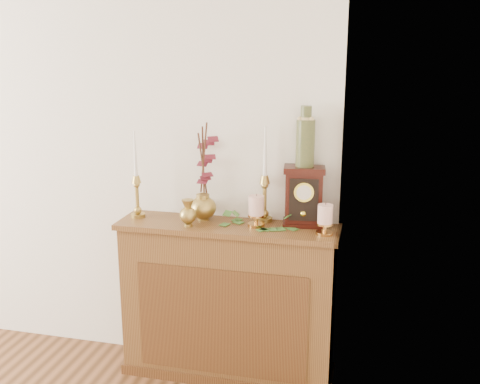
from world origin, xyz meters
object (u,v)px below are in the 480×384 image
(candlestick_left, at_px, (137,190))
(ginger_jar, at_px, (206,175))
(bud_vase, at_px, (188,213))
(candlestick_center, at_px, (265,191))
(mantel_clock, at_px, (304,196))
(ceramic_vase, at_px, (305,139))

(candlestick_left, height_order, ginger_jar, ginger_jar)
(bud_vase, bearing_deg, candlestick_center, 26.42)
(ginger_jar, height_order, mantel_clock, ginger_jar)
(mantel_clock, bearing_deg, candlestick_center, 168.35)
(candlestick_center, relative_size, ginger_jar, 0.96)
(bud_vase, xyz_separation_m, mantel_clock, (0.61, 0.18, 0.09))
(ginger_jar, bearing_deg, bud_vase, -106.45)
(candlestick_left, relative_size, bud_vase, 3.31)
(bud_vase, bearing_deg, ginger_jar, 73.55)
(ceramic_vase, bearing_deg, ginger_jar, -179.74)
(bud_vase, xyz_separation_m, ceramic_vase, (0.61, 0.18, 0.40))
(mantel_clock, height_order, ceramic_vase, ceramic_vase)
(candlestick_left, distance_m, mantel_clock, 0.95)
(bud_vase, distance_m, ceramic_vase, 0.75)
(candlestick_center, bearing_deg, ginger_jar, -177.21)
(candlestick_left, bearing_deg, ceramic_vase, 4.95)
(candlestick_left, xyz_separation_m, bud_vase, (0.34, -0.10, -0.09))
(candlestick_center, bearing_deg, candlestick_left, -172.48)
(candlestick_center, height_order, bud_vase, candlestick_center)
(candlestick_left, bearing_deg, ginger_jar, 11.50)
(ginger_jar, distance_m, ceramic_vase, 0.60)
(ginger_jar, xyz_separation_m, ceramic_vase, (0.56, 0.00, 0.22))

